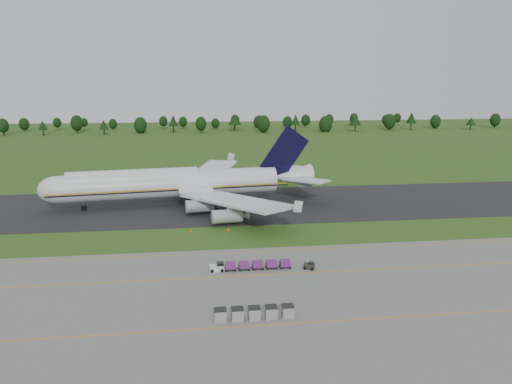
{
  "coord_description": "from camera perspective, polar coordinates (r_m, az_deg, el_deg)",
  "views": [
    {
      "loc": [
        -7.5,
        -102.33,
        33.21
      ],
      "look_at": [
        5.74,
        2.0,
        9.36
      ],
      "focal_mm": 35.0,
      "sensor_mm": 36.0,
      "label": 1
    }
  ],
  "objects": [
    {
      "name": "tree_line",
      "position": [
        322.4,
        -6.52,
        7.84
      ],
      "size": [
        528.86,
        23.0,
        11.76
      ],
      "color": "black",
      "rests_on": "ground"
    },
    {
      "name": "apron_markings",
      "position": [
        82.66,
        -1.44,
        -10.87
      ],
      "size": [
        300.0,
        30.2,
        0.01
      ],
      "color": "#C98F0B",
      "rests_on": "apron"
    },
    {
      "name": "uld_row",
      "position": [
        72.56,
        -0.2,
        -13.65
      ],
      "size": [
        11.32,
        1.72,
        1.7
      ],
      "color": "gray",
      "rests_on": "apron"
    },
    {
      "name": "edge_markers",
      "position": [
        111.57,
        -5.32,
        -4.45
      ],
      "size": [
        8.8,
        0.3,
        0.6
      ],
      "color": "#EE5C07",
      "rests_on": "ground"
    },
    {
      "name": "baggage_train",
      "position": [
        89.7,
        -0.77,
        -8.36
      ],
      "size": [
        14.51,
        1.54,
        1.48
      ],
      "color": "silver",
      "rests_on": "apron"
    },
    {
      "name": "ground",
      "position": [
        107.85,
        -2.9,
        -5.17
      ],
      "size": [
        600.0,
        600.0,
        0.0
      ],
      "primitive_type": "plane",
      "color": "#2C5018",
      "rests_on": "ground"
    },
    {
      "name": "utility_cart",
      "position": [
        90.55,
        6.09,
        -8.43
      ],
      "size": [
        2.15,
        1.79,
        1.02
      ],
      "color": "#2A2C1F",
      "rests_on": "apron"
    },
    {
      "name": "apron",
      "position": [
        76.33,
        -0.9,
        -12.99
      ],
      "size": [
        300.0,
        52.0,
        0.06
      ],
      "primitive_type": "cube",
      "color": "slate",
      "rests_on": "ground"
    },
    {
      "name": "taxiway",
      "position": [
        134.69,
        -3.82,
        -1.51
      ],
      "size": [
        300.0,
        40.0,
        0.08
      ],
      "primitive_type": "cube",
      "color": "black",
      "rests_on": "ground"
    },
    {
      "name": "aircraft",
      "position": [
        135.54,
        -9.08,
        1.01
      ],
      "size": [
        74.22,
        71.6,
        20.77
      ],
      "color": "silver",
      "rests_on": "ground"
    }
  ]
}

